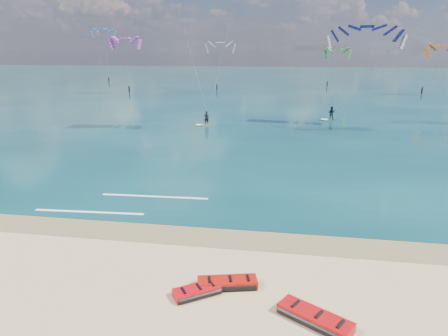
# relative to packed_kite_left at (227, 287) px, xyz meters

# --- Properties ---
(ground) EXTENTS (320.00, 320.00, 0.00)m
(ground) POSITION_rel_packed_kite_left_xyz_m (-5.84, 41.36, 0.00)
(ground) COLOR tan
(ground) RESTS_ON ground
(wet_sand_strip) EXTENTS (320.00, 2.40, 0.01)m
(wet_sand_strip) POSITION_rel_packed_kite_left_xyz_m (-5.84, 4.36, 0.00)
(wet_sand_strip) COLOR olive
(wet_sand_strip) RESTS_ON ground
(sea) EXTENTS (320.00, 200.00, 0.04)m
(sea) POSITION_rel_packed_kite_left_xyz_m (-5.84, 105.36, 0.02)
(sea) COLOR #092D35
(sea) RESTS_ON ground
(packed_kite_left) EXTENTS (2.84, 1.70, 0.41)m
(packed_kite_left) POSITION_rel_packed_kite_left_xyz_m (0.00, 0.00, 0.00)
(packed_kite_left) COLOR #BC110A
(packed_kite_left) RESTS_ON ground
(packed_kite_mid) EXTENTS (3.14, 2.55, 0.45)m
(packed_kite_mid) POSITION_rel_packed_kite_left_xyz_m (3.42, -1.72, 0.00)
(packed_kite_mid) COLOR red
(packed_kite_mid) RESTS_ON ground
(packed_kite_right) EXTENTS (2.28, 2.01, 0.38)m
(packed_kite_right) POSITION_rel_packed_kite_left_xyz_m (-1.11, -0.75, 0.00)
(packed_kite_right) COLOR red
(packed_kite_right) RESTS_ON ground
(kitesurfer_main) EXTENTS (8.52, 7.89, 18.31)m
(kitesurfer_main) POSITION_rel_packed_kite_left_xyz_m (-7.25, 31.95, 9.49)
(kitesurfer_main) COLOR #CFEE1C
(kitesurfer_main) RESTS_ON sea
(kitesurfer_far) EXTENTS (10.45, 6.74, 13.63)m
(kitesurfer_far) POSITION_rel_packed_kite_left_xyz_m (9.67, 39.03, 7.13)
(kitesurfer_far) COLOR gold
(kitesurfer_far) RESTS_ON sea
(shoreline_foam) EXTENTS (9.97, 3.65, 0.01)m
(shoreline_foam) POSITION_rel_packed_kite_left_xyz_m (-7.72, 7.95, 0.04)
(shoreline_foam) COLOR white
(shoreline_foam) RESTS_ON ground
(distant_kites) EXTENTS (85.69, 29.13, 14.33)m
(distant_kites) POSITION_rel_packed_kite_left_xyz_m (-13.07, 79.39, 5.69)
(distant_kites) COLOR #347F2E
(distant_kites) RESTS_ON ground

